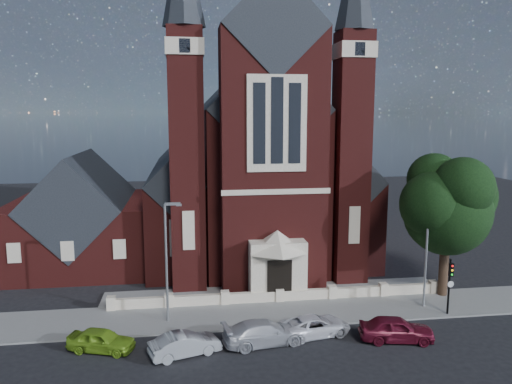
{
  "coord_description": "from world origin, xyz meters",
  "views": [
    {
      "loc": [
        -6.6,
        -27.87,
        13.77
      ],
      "look_at": [
        -0.96,
        12.0,
        7.37
      ],
      "focal_mm": 35.0,
      "sensor_mm": 36.0,
      "label": 1
    }
  ],
  "objects_px": {
    "car_silver_b": "(264,332)",
    "street_lamp_left": "(168,255)",
    "street_tree": "(451,207)",
    "church": "(250,168)",
    "traffic_signal": "(450,280)",
    "parish_hall": "(82,222)",
    "car_dark_red": "(396,329)",
    "car_silver_a": "(185,344)",
    "car_lime_van": "(101,340)",
    "car_white_suv": "(315,326)",
    "street_lamp_right": "(428,245)"
  },
  "relations": [
    {
      "from": "traffic_signal",
      "to": "car_silver_a",
      "type": "xyz_separation_m",
      "value": [
        -17.88,
        -3.19,
        -1.91
      ]
    },
    {
      "from": "parish_hall",
      "to": "car_silver_b",
      "type": "height_order",
      "value": "parish_hall"
    },
    {
      "from": "car_lime_van",
      "to": "car_white_suv",
      "type": "xyz_separation_m",
      "value": [
        12.86,
        0.28,
        -0.03
      ]
    },
    {
      "from": "street_lamp_right",
      "to": "car_dark_red",
      "type": "xyz_separation_m",
      "value": [
        -4.21,
        -4.7,
        -3.83
      ]
    },
    {
      "from": "parish_hall",
      "to": "street_tree",
      "type": "distance_m",
      "value": 31.27
    },
    {
      "from": "church",
      "to": "street_lamp_right",
      "type": "bearing_deg",
      "value": -61.96
    },
    {
      "from": "car_dark_red",
      "to": "church",
      "type": "bearing_deg",
      "value": 24.62
    },
    {
      "from": "parish_hall",
      "to": "traffic_signal",
      "type": "distance_m",
      "value": 31.2
    },
    {
      "from": "car_dark_red",
      "to": "car_lime_van",
      "type": "bearing_deg",
      "value": 96.9
    },
    {
      "from": "parish_hall",
      "to": "traffic_signal",
      "type": "bearing_deg",
      "value": -29.98
    },
    {
      "from": "car_silver_b",
      "to": "car_dark_red",
      "type": "xyz_separation_m",
      "value": [
        8.03,
        -0.71,
        0.03
      ]
    },
    {
      "from": "car_white_suv",
      "to": "car_dark_red",
      "type": "bearing_deg",
      "value": -118.4
    },
    {
      "from": "street_lamp_right",
      "to": "car_dark_red",
      "type": "height_order",
      "value": "street_lamp_right"
    },
    {
      "from": "street_lamp_right",
      "to": "car_silver_b",
      "type": "relative_size",
      "value": 1.61
    },
    {
      "from": "parish_hall",
      "to": "car_dark_red",
      "type": "height_order",
      "value": "parish_hall"
    },
    {
      "from": "street_tree",
      "to": "car_white_suv",
      "type": "relative_size",
      "value": 2.34
    },
    {
      "from": "street_lamp_left",
      "to": "car_silver_a",
      "type": "xyz_separation_m",
      "value": [
        1.03,
        -4.77,
        -3.92
      ]
    },
    {
      "from": "street_tree",
      "to": "car_silver_b",
      "type": "relative_size",
      "value": 2.13
    },
    {
      "from": "street_tree",
      "to": "car_lime_van",
      "type": "relative_size",
      "value": 2.73
    },
    {
      "from": "church",
      "to": "street_lamp_left",
      "type": "xyz_separation_m",
      "value": [
        -7.91,
        -18.94,
        -3.59
      ]
    },
    {
      "from": "church",
      "to": "car_dark_red",
      "type": "xyz_separation_m",
      "value": [
        5.88,
        -23.64,
        -7.42
      ]
    },
    {
      "from": "parish_hall",
      "to": "traffic_signal",
      "type": "relative_size",
      "value": 3.05
    },
    {
      "from": "parish_hall",
      "to": "street_lamp_left",
      "type": "distance_m",
      "value": 16.18
    },
    {
      "from": "car_silver_b",
      "to": "traffic_signal",
      "type": "bearing_deg",
      "value": -88.72
    },
    {
      "from": "street_lamp_right",
      "to": "car_white_suv",
      "type": "bearing_deg",
      "value": -159.98
    },
    {
      "from": "traffic_signal",
      "to": "church",
      "type": "bearing_deg",
      "value": 118.2
    },
    {
      "from": "parish_hall",
      "to": "street_tree",
      "type": "bearing_deg",
      "value": -23.26
    },
    {
      "from": "street_lamp_right",
      "to": "car_white_suv",
      "type": "height_order",
      "value": "street_lamp_right"
    },
    {
      "from": "car_silver_a",
      "to": "car_dark_red",
      "type": "distance_m",
      "value": 12.76
    },
    {
      "from": "street_tree",
      "to": "street_lamp_right",
      "type": "bearing_deg",
      "value": -145.74
    },
    {
      "from": "street_lamp_left",
      "to": "street_lamp_right",
      "type": "bearing_deg",
      "value": 0.0
    },
    {
      "from": "car_lime_van",
      "to": "parish_hall",
      "type": "bearing_deg",
      "value": 31.5
    },
    {
      "from": "street_lamp_left",
      "to": "car_silver_a",
      "type": "distance_m",
      "value": 6.26
    },
    {
      "from": "car_silver_b",
      "to": "street_lamp_left",
      "type": "bearing_deg",
      "value": 46.21
    },
    {
      "from": "street_lamp_left",
      "to": "car_white_suv",
      "type": "relative_size",
      "value": 1.77
    },
    {
      "from": "car_dark_red",
      "to": "street_tree",
      "type": "bearing_deg",
      "value": -35.72
    },
    {
      "from": "street_lamp_left",
      "to": "street_lamp_right",
      "type": "xyz_separation_m",
      "value": [
        18.0,
        0.0,
        0.0
      ]
    },
    {
      "from": "car_lime_van",
      "to": "car_silver_b",
      "type": "bearing_deg",
      "value": -74.89
    },
    {
      "from": "street_lamp_left",
      "to": "car_lime_van",
      "type": "bearing_deg",
      "value": -137.02
    },
    {
      "from": "traffic_signal",
      "to": "parish_hall",
      "type": "bearing_deg",
      "value": 150.02
    },
    {
      "from": "street_lamp_left",
      "to": "car_silver_a",
      "type": "height_order",
      "value": "street_lamp_left"
    },
    {
      "from": "parish_hall",
      "to": "car_silver_a",
      "type": "relative_size",
      "value": 2.98
    },
    {
      "from": "church",
      "to": "car_silver_a",
      "type": "height_order",
      "value": "church"
    },
    {
      "from": "car_lime_van",
      "to": "car_silver_b",
      "type": "relative_size",
      "value": 0.78
    },
    {
      "from": "church",
      "to": "street_lamp_left",
      "type": "height_order",
      "value": "church"
    },
    {
      "from": "church",
      "to": "traffic_signal",
      "type": "distance_m",
      "value": 23.94
    },
    {
      "from": "parish_hall",
      "to": "street_lamp_left",
      "type": "bearing_deg",
      "value": -59.98
    },
    {
      "from": "car_dark_red",
      "to": "parish_hall",
      "type": "bearing_deg",
      "value": 60.13
    },
    {
      "from": "street_lamp_left",
      "to": "street_tree",
      "type": "bearing_deg",
      "value": 4.76
    },
    {
      "from": "parish_hall",
      "to": "car_silver_a",
      "type": "bearing_deg",
      "value": -64.08
    }
  ]
}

